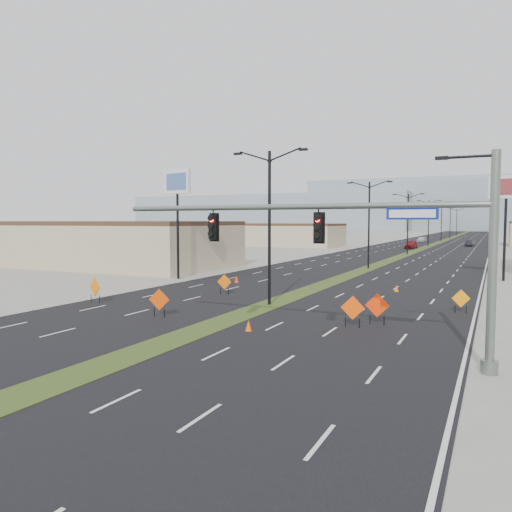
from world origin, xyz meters
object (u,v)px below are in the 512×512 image
at_px(streetlight_0, 269,222).
at_px(car_left, 411,245).
at_px(cone_3, 237,279).
at_px(pole_sign_west, 177,189).
at_px(streetlight_6, 457,221).
at_px(construction_sign_1, 159,301).
at_px(streetlight_5, 450,221).
at_px(construction_sign_3, 353,309).
at_px(signal_mast, 363,239).
at_px(cone_2, 397,288).
at_px(cone_1, 349,305).
at_px(streetlight_1, 369,222).
at_px(streetlight_3, 429,222).
at_px(cone_0, 249,326).
at_px(streetlight_2, 408,222).
at_px(construction_sign_4, 377,306).
at_px(construction_sign_2, 224,283).
at_px(construction_sign_0, 95,288).
at_px(streetlight_4, 441,221).
at_px(car_mid, 470,243).
at_px(construction_sign_5, 461,299).
at_px(pole_sign_east_near, 506,195).
at_px(car_far, 422,240).

xyz_separation_m(streetlight_0, car_left, (-2.00, 73.55, -4.59)).
xyz_separation_m(cone_3, pole_sign_west, (-6.50, 0.34, 8.16)).
height_order(streetlight_6, construction_sign_1, streetlight_6).
height_order(streetlight_5, construction_sign_3, streetlight_5).
height_order(signal_mast, cone_2, signal_mast).
bearing_deg(streetlight_6, cone_2, -87.67).
distance_m(construction_sign_1, cone_1, 11.56).
bearing_deg(cone_3, streetlight_1, 67.89).
relative_size(streetlight_3, cone_0, 17.76).
bearing_deg(streetlight_5, cone_2, -87.17).
xyz_separation_m(streetlight_2, construction_sign_4, (7.73, -59.25, -4.42)).
bearing_deg(construction_sign_2, cone_0, -60.10).
bearing_deg(construction_sign_0, streetlight_2, 96.86).
bearing_deg(streetlight_4, streetlight_6, 90.00).
xyz_separation_m(construction_sign_1, construction_sign_3, (10.71, 2.04, 0.02)).
height_order(streetlight_6, construction_sign_2, streetlight_6).
bearing_deg(streetlight_5, signal_mast, -86.74).
xyz_separation_m(cone_1, pole_sign_west, (-19.17, 9.36, 8.19)).
bearing_deg(streetlight_2, cone_2, -82.07).
height_order(car_mid, construction_sign_3, construction_sign_3).
distance_m(streetlight_2, streetlight_6, 112.00).
distance_m(car_left, cone_3, 64.24).
xyz_separation_m(streetlight_2, construction_sign_0, (-10.93, -60.28, -4.41)).
bearing_deg(signal_mast, streetlight_0, 130.54).
bearing_deg(construction_sign_5, cone_0, -152.27).
height_order(signal_mast, construction_sign_1, signal_mast).
xyz_separation_m(streetlight_6, car_mid, (8.09, -78.87, -4.73)).
xyz_separation_m(construction_sign_3, construction_sign_5, (4.78, 6.81, -0.15)).
distance_m(construction_sign_0, cone_1, 16.82).
xyz_separation_m(car_left, pole_sign_west, (-12.00, -63.66, 7.67)).
height_order(car_left, pole_sign_west, pole_sign_west).
distance_m(construction_sign_0, construction_sign_1, 7.29).
bearing_deg(construction_sign_3, car_left, 94.31).
height_order(streetlight_5, construction_sign_0, streetlight_5).
bearing_deg(streetlight_4, construction_sign_3, -86.70).
distance_m(car_mid, construction_sign_1, 96.39).
height_order(construction_sign_1, cone_0, construction_sign_1).
relative_size(car_mid, construction_sign_1, 2.56).
relative_size(streetlight_1, pole_sign_east_near, 1.04).
relative_size(streetlight_1, streetlight_2, 1.00).
xyz_separation_m(streetlight_5, cone_3, (-7.50, -130.45, -5.09)).
xyz_separation_m(construction_sign_5, cone_0, (-9.23, -9.91, -0.55)).
height_order(construction_sign_0, pole_sign_west, pole_sign_west).
distance_m(streetlight_3, cone_1, 83.79).
bearing_deg(car_mid, pole_sign_east_near, -79.56).
bearing_deg(cone_3, streetlight_0, -51.86).
bearing_deg(streetlight_3, construction_sign_5, -81.98).
xyz_separation_m(streetlight_1, construction_sign_0, (-10.93, -32.28, -4.41)).
xyz_separation_m(construction_sign_0, construction_sign_1, (6.95, -2.22, -0.05)).
relative_size(streetlight_5, car_far, 2.28).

